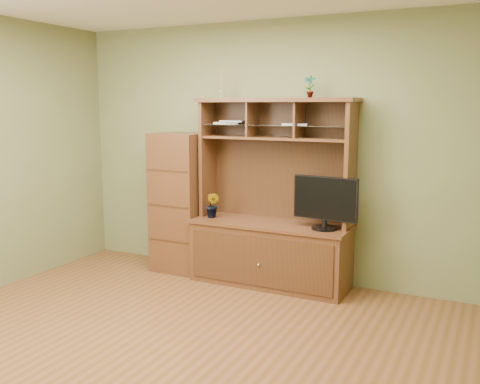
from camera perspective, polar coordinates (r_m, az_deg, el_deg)
The scene contains 8 objects.
room at distance 3.94m, azimuth -8.72°, elevation 2.16°, with size 4.54×4.04×2.74m.
media_hutch at distance 5.51m, azimuth 3.37°, elevation -4.50°, with size 1.66×0.61×1.90m.
monitor at distance 5.16m, azimuth 9.05°, elevation -1.03°, with size 0.65×0.25×0.51m.
orchid_plant at distance 5.66m, azimuth -2.93°, elevation -1.41°, with size 0.15×0.12×0.27m, color #2A541D.
top_plant at distance 5.30m, azimuth 7.44°, elevation 11.12°, with size 0.12×0.08×0.22m, color #326222.
reed_diffuser at distance 5.69m, azimuth -1.97°, elevation 11.12°, with size 0.06×0.06×0.30m.
magazines at distance 5.54m, azimuth 1.03°, elevation 7.38°, with size 1.06×0.27×0.04m.
side_cabinet at distance 5.97m, azimuth -6.37°, elevation -1.10°, with size 0.55×0.50×1.53m.
Camera 1 is at (2.24, -3.21, 1.83)m, focal length 40.00 mm.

